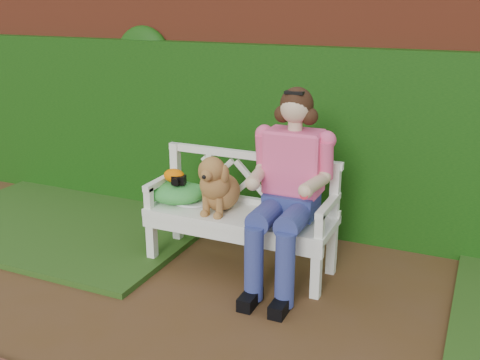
% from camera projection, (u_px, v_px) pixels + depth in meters
% --- Properties ---
extents(ground, '(60.00, 60.00, 0.00)m').
position_uv_depth(ground, '(268.00, 328.00, 3.74)').
color(ground, '#4A2F15').
extents(brick_wall, '(10.00, 0.30, 2.20)m').
position_uv_depth(brick_wall, '(347.00, 114.00, 5.05)').
color(brick_wall, maroon).
rests_on(brick_wall, ground).
extents(ivy_hedge, '(10.00, 0.18, 1.70)m').
position_uv_depth(ivy_hedge, '(339.00, 146.00, 4.93)').
color(ivy_hedge, '#1A4A0D').
rests_on(ivy_hedge, ground).
extents(grass_left, '(2.60, 2.00, 0.05)m').
position_uv_depth(grass_left, '(72.00, 221.00, 5.45)').
color(grass_left, '#1B3C13').
rests_on(grass_left, ground).
extents(garden_bench, '(1.60, 0.66, 0.48)m').
position_uv_depth(garden_bench, '(240.00, 240.00, 4.51)').
color(garden_bench, white).
rests_on(garden_bench, ground).
extents(seated_woman, '(0.79, 0.96, 1.51)m').
position_uv_depth(seated_woman, '(291.00, 187.00, 4.16)').
color(seated_woman, '#F24A6C').
rests_on(seated_woman, ground).
extents(dog, '(0.40, 0.49, 0.48)m').
position_uv_depth(dog, '(219.00, 182.00, 4.39)').
color(dog, '#BA8D42').
rests_on(dog, garden_bench).
extents(tennis_racket, '(0.60, 0.34, 0.03)m').
position_uv_depth(tennis_racket, '(188.00, 201.00, 4.63)').
color(tennis_racket, beige).
rests_on(tennis_racket, garden_bench).
extents(green_bag, '(0.57, 0.49, 0.17)m').
position_uv_depth(green_bag, '(176.00, 192.00, 4.65)').
color(green_bag, green).
rests_on(green_bag, garden_bench).
extents(camera_item, '(0.12, 0.10, 0.07)m').
position_uv_depth(camera_item, '(179.00, 180.00, 4.56)').
color(camera_item, black).
rests_on(camera_item, green_bag).
extents(baseball_glove, '(0.19, 0.15, 0.11)m').
position_uv_depth(baseball_glove, '(174.00, 176.00, 4.59)').
color(baseball_glove, '#E76700').
rests_on(baseball_glove, green_bag).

